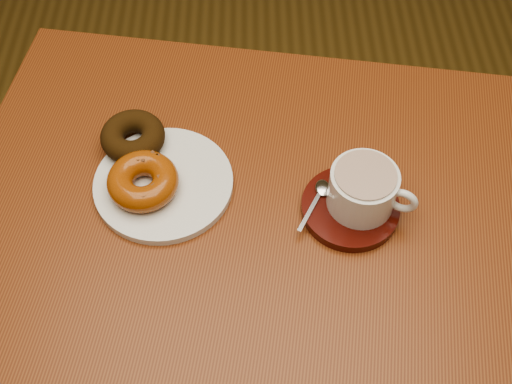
{
  "coord_description": "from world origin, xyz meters",
  "views": [
    {
      "loc": [
        -0.13,
        -0.4,
        1.66
      ],
      "look_at": [
        -0.12,
        0.16,
        0.86
      ],
      "focal_mm": 45.0,
      "sensor_mm": 36.0,
      "label": 1
    }
  ],
  "objects_px": {
    "saucer": "(350,208)",
    "coffee_cup": "(364,189)",
    "donut_plate": "(164,183)",
    "cafe_table": "(244,243)"
  },
  "relations": [
    {
      "from": "cafe_table",
      "to": "saucer",
      "type": "distance_m",
      "value": 0.22
    },
    {
      "from": "saucer",
      "to": "coffee_cup",
      "type": "xyz_separation_m",
      "value": [
        0.02,
        0.0,
        0.04
      ]
    },
    {
      "from": "cafe_table",
      "to": "coffee_cup",
      "type": "distance_m",
      "value": 0.26
    },
    {
      "from": "saucer",
      "to": "coffee_cup",
      "type": "distance_m",
      "value": 0.05
    },
    {
      "from": "coffee_cup",
      "to": "saucer",
      "type": "bearing_deg",
      "value": -140.09
    },
    {
      "from": "saucer",
      "to": "coffee_cup",
      "type": "bearing_deg",
      "value": 16.52
    },
    {
      "from": "cafe_table",
      "to": "donut_plate",
      "type": "bearing_deg",
      "value": 176.67
    },
    {
      "from": "cafe_table",
      "to": "saucer",
      "type": "height_order",
      "value": "saucer"
    },
    {
      "from": "cafe_table",
      "to": "donut_plate",
      "type": "relative_size",
      "value": 4.53
    },
    {
      "from": "donut_plate",
      "to": "saucer",
      "type": "relative_size",
      "value": 1.46
    }
  ]
}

